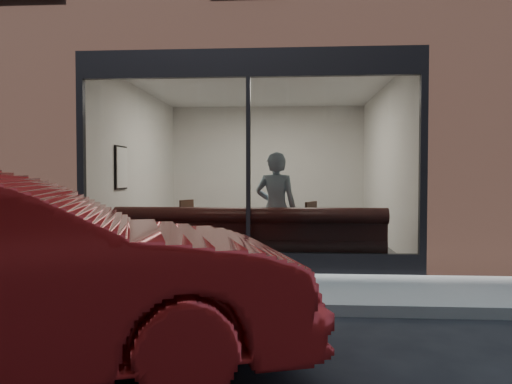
# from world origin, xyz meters

# --- Properties ---
(ground) EXTENTS (120.00, 120.00, 0.00)m
(ground) POSITION_xyz_m (0.00, 0.00, 0.00)
(ground) COLOR black
(ground) RESTS_ON ground
(sidewalk_near) EXTENTS (40.00, 2.00, 0.01)m
(sidewalk_near) POSITION_xyz_m (0.00, 1.00, 0.01)
(sidewalk_near) COLOR gray
(sidewalk_near) RESTS_ON ground
(kerb_near) EXTENTS (40.00, 0.10, 0.12)m
(kerb_near) POSITION_xyz_m (0.00, -0.05, 0.06)
(kerb_near) COLOR gray
(kerb_near) RESTS_ON ground
(host_building_pier_left) EXTENTS (2.50, 12.00, 3.20)m
(host_building_pier_left) POSITION_xyz_m (-3.75, 8.00, 1.60)
(host_building_pier_left) COLOR #553226
(host_building_pier_left) RESTS_ON ground
(host_building_pier_right) EXTENTS (2.50, 12.00, 3.20)m
(host_building_pier_right) POSITION_xyz_m (3.75, 8.00, 1.60)
(host_building_pier_right) COLOR #553226
(host_building_pier_right) RESTS_ON ground
(host_building_backfill) EXTENTS (5.00, 6.00, 3.20)m
(host_building_backfill) POSITION_xyz_m (0.00, 11.00, 1.60)
(host_building_backfill) COLOR #553226
(host_building_backfill) RESTS_ON ground
(cafe_floor) EXTENTS (6.00, 6.00, 0.00)m
(cafe_floor) POSITION_xyz_m (0.00, 5.00, 0.02)
(cafe_floor) COLOR #2D2D30
(cafe_floor) RESTS_ON ground
(cafe_ceiling) EXTENTS (6.00, 6.00, 0.00)m
(cafe_ceiling) POSITION_xyz_m (0.00, 5.00, 3.19)
(cafe_ceiling) COLOR white
(cafe_ceiling) RESTS_ON host_building_upper
(cafe_wall_back) EXTENTS (5.00, 0.00, 5.00)m
(cafe_wall_back) POSITION_xyz_m (0.00, 7.99, 1.60)
(cafe_wall_back) COLOR silver
(cafe_wall_back) RESTS_ON ground
(cafe_wall_left) EXTENTS (0.00, 6.00, 6.00)m
(cafe_wall_left) POSITION_xyz_m (-2.49, 5.00, 1.60)
(cafe_wall_left) COLOR silver
(cafe_wall_left) RESTS_ON ground
(cafe_wall_right) EXTENTS (0.00, 6.00, 6.00)m
(cafe_wall_right) POSITION_xyz_m (2.49, 5.00, 1.60)
(cafe_wall_right) COLOR silver
(cafe_wall_right) RESTS_ON ground
(storefront_kick) EXTENTS (5.00, 0.10, 0.30)m
(storefront_kick) POSITION_xyz_m (0.00, 2.05, 0.15)
(storefront_kick) COLOR black
(storefront_kick) RESTS_ON ground
(storefront_header) EXTENTS (5.00, 0.10, 0.40)m
(storefront_header) POSITION_xyz_m (0.00, 2.05, 3.00)
(storefront_header) COLOR black
(storefront_header) RESTS_ON host_building_upper
(storefront_mullion) EXTENTS (0.06, 0.10, 2.50)m
(storefront_mullion) POSITION_xyz_m (0.00, 2.05, 1.55)
(storefront_mullion) COLOR black
(storefront_mullion) RESTS_ON storefront_kick
(storefront_glass) EXTENTS (4.80, 0.00, 4.80)m
(storefront_glass) POSITION_xyz_m (0.00, 2.02, 1.55)
(storefront_glass) COLOR white
(storefront_glass) RESTS_ON storefront_kick
(banquette) EXTENTS (4.00, 0.55, 0.45)m
(banquette) POSITION_xyz_m (0.00, 2.45, 0.23)
(banquette) COLOR #351313
(banquette) RESTS_ON cafe_floor
(person) EXTENTS (0.70, 0.52, 1.77)m
(person) POSITION_xyz_m (0.38, 2.73, 0.88)
(person) COLOR #8EADC0
(person) RESTS_ON cafe_floor
(cafe_table_left) EXTENTS (0.64, 0.64, 0.04)m
(cafe_table_left) POSITION_xyz_m (-0.65, 3.05, 0.74)
(cafe_table_left) COLOR black
(cafe_table_left) RESTS_ON cafe_floor
(cafe_table_right) EXTENTS (0.78, 0.78, 0.04)m
(cafe_table_right) POSITION_xyz_m (0.73, 3.25, 0.74)
(cafe_table_right) COLOR black
(cafe_table_right) RESTS_ON cafe_floor
(cafe_chair_left) EXTENTS (0.52, 0.52, 0.04)m
(cafe_chair_left) POSITION_xyz_m (-1.49, 4.14, 0.24)
(cafe_chair_left) COLOR black
(cafe_chair_left) RESTS_ON cafe_floor
(cafe_chair_right) EXTENTS (0.62, 0.62, 0.05)m
(cafe_chair_right) POSITION_xyz_m (0.79, 3.67, 0.24)
(cafe_chair_right) COLOR black
(cafe_chair_right) RESTS_ON cafe_floor
(wall_poster) EXTENTS (0.02, 0.55, 0.73)m
(wall_poster) POSITION_xyz_m (-2.45, 3.81, 1.54)
(wall_poster) COLOR white
(wall_poster) RESTS_ON cafe_wall_left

